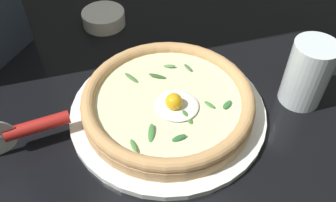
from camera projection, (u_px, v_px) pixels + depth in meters
The scene contains 6 objects.
ground_plane at pixel (181, 135), 0.63m from camera, with size 2.40×2.40×0.03m, color black.
pizza_plate at pixel (168, 111), 0.64m from camera, with size 0.35×0.35×0.01m, color white.
pizza at pixel (168, 101), 0.62m from camera, with size 0.30×0.30×0.05m.
side_bowl at pixel (104, 18), 0.83m from camera, with size 0.10×0.10×0.03m, color white.
pizza_cutter at pixel (25, 130), 0.57m from camera, with size 0.10×0.14×0.08m.
drinking_glass at pixel (306, 77), 0.63m from camera, with size 0.08×0.08×0.12m.
Camera 1 is at (-0.21, 0.33, 0.49)m, focal length 38.55 mm.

